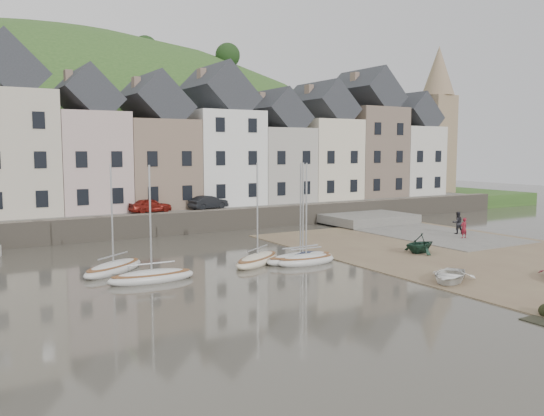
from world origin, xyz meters
TOP-DOWN VIEW (x-y plane):
  - ground at (0.00, 0.00)m, footprint 160.00×160.00m
  - quay_land at (0.00, 32.00)m, footprint 90.00×30.00m
  - quay_street at (0.00, 20.50)m, footprint 70.00×7.00m
  - seawall at (0.00, 17.00)m, footprint 70.00×1.20m
  - beach at (11.00, 0.00)m, footprint 18.00×26.00m
  - slipway at (15.00, 8.00)m, footprint 8.00×18.00m
  - hillside at (-5.00, 60.00)m, footprint 134.40×84.00m
  - townhouse_terrace at (1.76, 24.00)m, footprint 61.05×8.00m
  - church_spire at (34.55, 24.00)m, footprint 4.00×4.00m
  - sailboat_0 at (-10.82, 5.27)m, footprint 4.65×4.04m
  - sailboat_1 at (-9.68, 2.08)m, footprint 4.69×1.63m
  - sailboat_2 at (-2.69, 3.18)m, footprint 4.75×3.87m
  - sailboat_3 at (-0.17, 1.67)m, footprint 4.00×1.59m
  - sailboat_4 at (-0.19, 2.27)m, footprint 4.82×1.58m
  - sailboat_5 at (-0.01, 2.26)m, footprint 4.34×1.99m
  - rowboat_white at (3.50, -6.14)m, footprint 3.91×3.58m
  - rowboat_green at (8.09, 0.50)m, footprint 2.60×2.28m
  - person_red at (15.39, 3.09)m, footprint 0.59×0.40m
  - person_dark at (16.69, 4.85)m, footprint 1.05×0.94m
  - car_left at (-3.89, 19.50)m, footprint 3.64×1.65m
  - car_right at (1.44, 19.50)m, footprint 3.88×2.21m

SIDE VIEW (x-z plane):
  - hillside at x=-5.00m, z-range -59.99..24.01m
  - ground at x=0.00m, z-range 0.00..0.00m
  - beach at x=11.00m, z-range 0.00..0.06m
  - slipway at x=15.00m, z-range 0.00..0.12m
  - sailboat_4 at x=-0.19m, z-range -2.90..3.42m
  - sailboat_2 at x=-2.69m, z-range -2.90..3.42m
  - sailboat_0 at x=-10.82m, z-range -2.90..3.42m
  - sailboat_1 at x=-9.68m, z-range -2.90..3.42m
  - sailboat_5 at x=-0.01m, z-range -2.90..3.42m
  - sailboat_3 at x=-0.17m, z-range -2.89..3.43m
  - rowboat_white at x=3.50m, z-range 0.06..0.72m
  - rowboat_green at x=8.09m, z-range 0.06..1.38m
  - quay_land at x=0.00m, z-range 0.00..1.50m
  - seawall at x=0.00m, z-range 0.00..1.80m
  - person_red at x=15.39m, z-range 0.12..1.69m
  - person_dark at x=16.69m, z-range 0.12..1.91m
  - quay_street at x=0.00m, z-range 1.50..1.60m
  - car_right at x=1.44m, z-range 1.60..2.81m
  - car_left at x=-3.89m, z-range 1.60..2.81m
  - townhouse_terrace at x=1.76m, z-range 0.36..14.29m
  - church_spire at x=34.55m, z-range 2.06..20.06m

